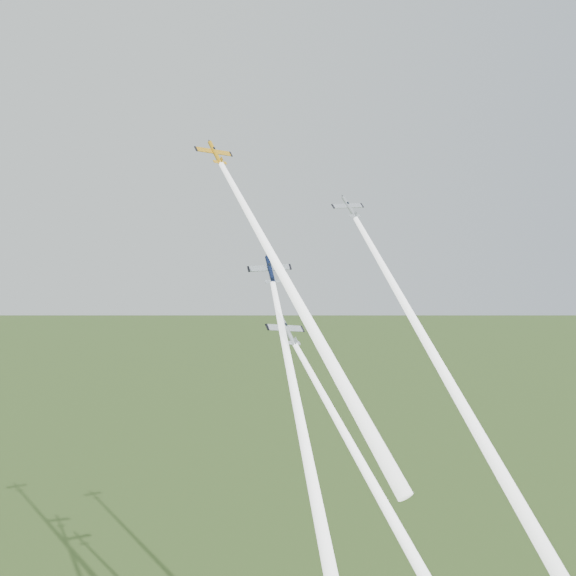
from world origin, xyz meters
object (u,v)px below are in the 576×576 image
(plane_navy, at_px, (270,270))
(plane_silver_low, at_px, (287,330))
(plane_silver_right, at_px, (349,207))
(plane_yellow, at_px, (215,153))

(plane_navy, relative_size, plane_silver_low, 0.96)
(plane_silver_right, xyz_separation_m, plane_silver_low, (-14.70, -9.74, -22.48))
(plane_navy, distance_m, plane_silver_low, 11.21)
(plane_yellow, xyz_separation_m, plane_silver_low, (11.13, -11.78, -32.45))
(plane_yellow, bearing_deg, plane_navy, -71.68)
(plane_navy, distance_m, plane_silver_right, 22.37)
(plane_silver_right, relative_size, plane_silver_low, 0.84)
(plane_yellow, xyz_separation_m, plane_navy, (8.50, -9.88, -21.72))
(plane_silver_right, bearing_deg, plane_silver_low, -162.22)
(plane_silver_right, bearing_deg, plane_navy, -171.42)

